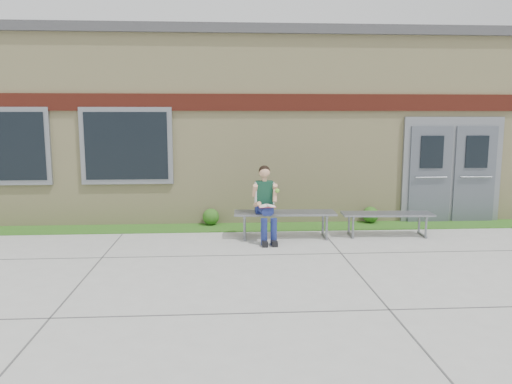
{
  "coord_description": "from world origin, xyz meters",
  "views": [
    {
      "loc": [
        -0.97,
        -7.61,
        2.31
      ],
      "look_at": [
        -0.38,
        1.7,
        0.89
      ],
      "focal_mm": 35.0,
      "sensor_mm": 36.0,
      "label": 1
    }
  ],
  "objects": [
    {
      "name": "girl",
      "position": [
        -0.21,
        1.5,
        0.74
      ],
      "size": [
        0.5,
        0.82,
        1.4
      ],
      "rotation": [
        0.0,
        0.0,
        0.06
      ],
      "color": "navy",
      "rests_on": "ground"
    },
    {
      "name": "school_building",
      "position": [
        -0.0,
        5.99,
        2.1
      ],
      "size": [
        16.2,
        6.22,
        4.2
      ],
      "color": "beige",
      "rests_on": "ground"
    },
    {
      "name": "bench_right",
      "position": [
        2.18,
        1.71,
        0.35
      ],
      "size": [
        1.77,
        0.58,
        0.45
      ],
      "rotation": [
        0.0,
        0.0,
        -0.05
      ],
      "color": "slate",
      "rests_on": "ground"
    },
    {
      "name": "grass_strip",
      "position": [
        0.0,
        2.6,
        0.01
      ],
      "size": [
        16.0,
        0.8,
        0.02
      ],
      "primitive_type": "cube",
      "color": "#1E5416",
      "rests_on": "ground"
    },
    {
      "name": "ground",
      "position": [
        0.0,
        0.0,
        0.0
      ],
      "size": [
        80.0,
        80.0,
        0.0
      ],
      "primitive_type": "plane",
      "color": "#9E9E99",
      "rests_on": "ground"
    },
    {
      "name": "shrub_mid",
      "position": [
        -1.27,
        2.85,
        0.19
      ],
      "size": [
        0.35,
        0.35,
        0.35
      ],
      "primitive_type": "sphere",
      "color": "#1E5416",
      "rests_on": "grass_strip"
    },
    {
      "name": "shrub_east",
      "position": [
        2.19,
        2.85,
        0.19
      ],
      "size": [
        0.35,
        0.35,
        0.35
      ],
      "primitive_type": "sphere",
      "color": "#1E5416",
      "rests_on": "grass_strip"
    },
    {
      "name": "bench_left",
      "position": [
        0.18,
        1.71,
        0.39
      ],
      "size": [
        1.95,
        0.61,
        0.5
      ],
      "rotation": [
        0.0,
        0.0,
        -0.04
      ],
      "color": "slate",
      "rests_on": "ground"
    }
  ]
}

